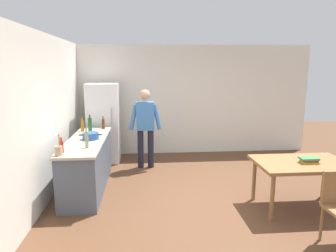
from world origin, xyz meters
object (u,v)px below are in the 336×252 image
Objects in this scene: utensil_jar at (59,150)px; bottle_beer_brown at (103,124)px; book_stack at (309,160)px; bottle_sauce_red at (62,147)px; dining_table at (302,167)px; bottle_vinegar_tall at (87,139)px; cooking_pot at (91,136)px; bottle_wine_green at (90,124)px; person at (145,123)px; refrigerator at (104,123)px; bottle_oil_amber at (82,126)px.

bottle_beer_brown is (0.39, 1.91, 0.03)m from utensil_jar.
bottle_sauce_red is at bearing 175.23° from book_stack.
bottle_vinegar_tall is (-3.29, 0.54, 0.36)m from dining_table.
cooking_pot is 0.66m from bottle_wine_green.
bottle_beer_brown is (-0.87, -0.11, 0.03)m from person.
refrigerator is 6.92× the size of bottle_beer_brown.
bottle_vinegar_tall is (0.33, 0.41, 0.06)m from utensil_jar.
bottle_vinegar_tall is at bearing -89.73° from refrigerator.
utensil_jar is 1.95m from bottle_beer_brown.
utensil_jar is at bearing -97.00° from refrigerator.
person reaches higher than book_stack.
person is 1.29m from bottle_oil_amber.
bottle_oil_amber is at bearing 89.50° from utensil_jar.
bottle_sauce_red is (-1.26, -1.89, 0.02)m from person.
refrigerator is 2.59m from utensil_jar.
bottle_beer_brown is (0.38, 0.22, -0.01)m from bottle_oil_amber.
bottle_beer_brown is at bearing 87.42° from bottle_vinegar_tall.
person is 4.25× the size of cooking_pot.
refrigerator is 5.29× the size of bottle_wine_green.
dining_table is 0.15m from book_stack.
bottle_vinegar_tall reaches higher than bottle_sauce_red.
bottle_sauce_red is 0.71× the size of bottle_wine_green.
bottle_oil_amber is 1.17× the size of bottle_sauce_red.
bottle_vinegar_tall is (-0.94, -1.61, 0.06)m from person.
book_stack is at bearing -32.32° from bottle_beer_brown.
refrigerator is at bearing 96.73° from bottle_beer_brown.
refrigerator is 4.27m from dining_table.
refrigerator is at bearing 90.27° from bottle_vinegar_tall.
utensil_jar is (-0.29, -0.99, 0.02)m from cooking_pot.
bottle_vinegar_tall reaches higher than dining_table.
person is at bearing 46.51° from cooking_pot.
person is at bearing 14.85° from bottle_oil_amber.
dining_table is 5.00× the size of bottle_oil_amber.
bottle_wine_green is 1.28× the size of book_stack.
dining_table is at bearing 147.74° from book_stack.
cooking_pot is at bearing -133.49° from person.
bottle_beer_brown is 0.98× the size of book_stack.
bottle_sauce_red is (-0.28, -0.85, 0.04)m from cooking_pot.
bottle_oil_amber is at bearing -149.42° from bottle_beer_brown.
refrigerator is 4.35m from book_stack.
bottle_wine_green is at bearing 97.14° from bottle_vinegar_tall.
dining_table is at bearing -32.32° from bottle_beer_brown.
cooking_pot is 0.93m from bottle_beer_brown.
bottle_wine_green reaches higher than bottle_beer_brown.
utensil_jar is at bearing -96.01° from bottle_wine_green.
bottle_wine_green is (-3.44, 1.76, 0.37)m from dining_table.
dining_table is 4.05m from bottle_oil_amber.
book_stack is (3.37, -2.75, -0.11)m from refrigerator.
utensil_jar is 1.69m from bottle_oil_amber.
dining_table is 5.38× the size of bottle_beer_brown.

